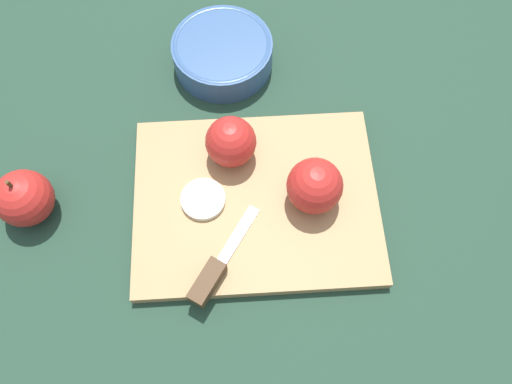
% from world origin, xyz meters
% --- Properties ---
extents(ground_plane, '(4.00, 4.00, 0.00)m').
position_xyz_m(ground_plane, '(0.00, 0.00, 0.00)').
color(ground_plane, '#1E3828').
extents(cutting_board, '(0.35, 0.29, 0.02)m').
position_xyz_m(cutting_board, '(0.00, 0.00, 0.01)').
color(cutting_board, '#A37A4C').
rests_on(cutting_board, ground_plane).
extents(apple_half_left, '(0.07, 0.07, 0.07)m').
position_xyz_m(apple_half_left, '(-0.07, 0.01, 0.05)').
color(apple_half_left, red).
rests_on(apple_half_left, cutting_board).
extents(apple_half_right, '(0.07, 0.07, 0.07)m').
position_xyz_m(apple_half_right, '(0.02, -0.07, 0.05)').
color(apple_half_right, red).
rests_on(apple_half_right, cutting_board).
extents(knife, '(0.11, 0.12, 0.02)m').
position_xyz_m(knife, '(0.07, 0.10, 0.03)').
color(knife, silver).
rests_on(knife, cutting_board).
extents(apple_slice, '(0.06, 0.06, 0.01)m').
position_xyz_m(apple_slice, '(0.07, -0.01, 0.02)').
color(apple_slice, '#EFE5C6').
rests_on(apple_slice, cutting_board).
extents(apple_whole, '(0.08, 0.08, 0.09)m').
position_xyz_m(apple_whole, '(0.30, -0.04, 0.04)').
color(apple_whole, red).
rests_on(apple_whole, ground_plane).
extents(bowl, '(0.15, 0.15, 0.05)m').
position_xyz_m(bowl, '(0.01, -0.24, 0.03)').
color(bowl, '#33517F').
rests_on(bowl, ground_plane).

